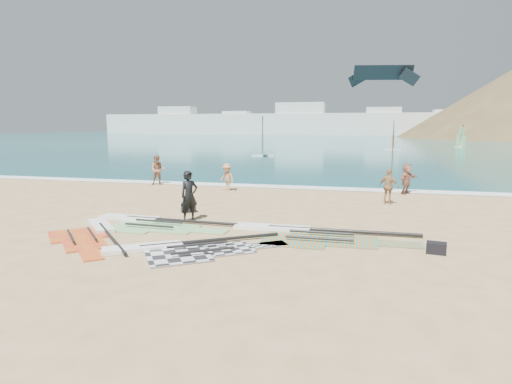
% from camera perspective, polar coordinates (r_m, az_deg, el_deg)
% --- Properties ---
extents(ground, '(300.00, 300.00, 0.00)m').
position_cam_1_polar(ground, '(13.61, -1.25, -6.82)').
color(ground, tan).
rests_on(ground, ground).
extents(sea, '(300.00, 240.00, 0.06)m').
position_cam_1_polar(sea, '(144.72, 12.79, 7.23)').
color(sea, '#0D4E5D').
rests_on(sea, ground).
extents(surf_line, '(300.00, 1.20, 0.04)m').
position_cam_1_polar(surf_line, '(25.44, 6.08, 0.52)').
color(surf_line, white).
rests_on(surf_line, ground).
extents(far_town, '(160.00, 8.00, 12.00)m').
position_cam_1_polar(far_town, '(163.76, 7.43, 9.11)').
color(far_town, white).
rests_on(far_town, ground).
extents(rig_grey, '(5.32, 4.02, 0.20)m').
position_cam_1_polar(rig_grey, '(13.00, -9.80, -7.47)').
color(rig_grey, black).
rests_on(rig_grey, ground).
extents(rig_green, '(5.73, 2.37, 0.20)m').
position_cam_1_polar(rig_green, '(16.62, -14.09, -4.00)').
color(rig_green, green).
rests_on(rig_green, ground).
extents(rig_orange, '(6.41, 2.51, 0.20)m').
position_cam_1_polar(rig_orange, '(14.59, 6.76, -5.59)').
color(rig_orange, '#FF6C04').
rests_on(rig_orange, ground).
extents(rig_red, '(4.16, 4.75, 0.20)m').
position_cam_1_polar(rig_red, '(15.58, -21.00, -5.20)').
color(rig_red, red).
rests_on(rig_red, ground).
extents(gear_bag_near, '(0.71, 0.66, 0.36)m').
position_cam_1_polar(gear_bag_near, '(18.51, -9.00, -2.12)').
color(gear_bag_near, black).
rests_on(gear_bag_near, ground).
extents(gear_bag_far, '(0.61, 0.47, 0.33)m').
position_cam_1_polar(gear_bag_far, '(13.54, 22.91, -6.89)').
color(gear_bag_far, black).
rests_on(gear_bag_far, ground).
extents(person_wetsuit, '(0.82, 0.85, 1.96)m').
position_cam_1_polar(person_wetsuit, '(16.70, -8.90, -0.53)').
color(person_wetsuit, black).
rests_on(person_wetsuit, ground).
extents(beachgoer_left, '(1.09, 0.97, 1.87)m').
position_cam_1_polar(beachgoer_left, '(27.24, -12.97, 2.88)').
color(beachgoer_left, '#A16B4B').
rests_on(beachgoer_left, ground).
extents(beachgoer_mid, '(1.15, 0.96, 1.55)m').
position_cam_1_polar(beachgoer_mid, '(24.20, -3.90, 1.97)').
color(beachgoer_mid, tan).
rests_on(beachgoer_mid, ground).
extents(beachgoer_back, '(1.05, 0.82, 1.66)m').
position_cam_1_polar(beachgoer_back, '(21.02, 17.28, 0.69)').
color(beachgoer_back, '#AB7E4E').
rests_on(beachgoer_back, ground).
extents(beachgoer_right, '(1.31, 1.56, 1.68)m').
position_cam_1_polar(beachgoer_right, '(24.41, 19.45, 1.70)').
color(beachgoer_right, '#A86D55').
rests_on(beachgoer_right, ground).
extents(windsurfer_left, '(2.73, 3.10, 4.80)m').
position_cam_1_polar(windsurfer_left, '(51.00, 0.88, 6.30)').
color(windsurfer_left, white).
rests_on(windsurfer_left, ground).
extents(windsurfer_centre, '(2.51, 2.96, 4.44)m').
position_cam_1_polar(windsurfer_centre, '(67.11, 17.82, 6.44)').
color(windsurfer_centre, white).
rests_on(windsurfer_centre, ground).
extents(windsurfer_right, '(2.11, 2.23, 3.83)m').
position_cam_1_polar(windsurfer_right, '(80.77, 25.67, 6.24)').
color(windsurfer_right, white).
rests_on(windsurfer_right, ground).
extents(kitesurf_kite, '(9.26, 2.66, 2.86)m').
position_cam_1_polar(kitesurf_kite, '(61.91, 16.61, 14.83)').
color(kitesurf_kite, black).
rests_on(kitesurf_kite, ground).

